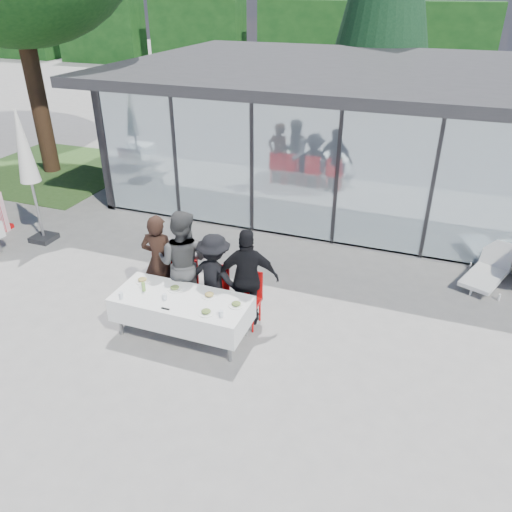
{
  "coord_description": "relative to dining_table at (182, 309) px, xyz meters",
  "views": [
    {
      "loc": [
        2.93,
        -6.1,
        5.24
      ],
      "look_at": [
        0.22,
        1.2,
        0.99
      ],
      "focal_mm": 35.0,
      "sensor_mm": 36.0,
      "label": 1
    }
  ],
  "objects": [
    {
      "name": "ground",
      "position": [
        0.58,
        0.15,
        -0.54
      ],
      "size": [
        90.0,
        90.0,
        0.0
      ],
      "primitive_type": "plane",
      "color": "gray",
      "rests_on": "ground"
    },
    {
      "name": "pavilion",
      "position": [
        2.59,
        8.31,
        1.61
      ],
      "size": [
        14.8,
        8.8,
        3.44
      ],
      "color": "gray",
      "rests_on": "ground"
    },
    {
      "name": "treeline",
      "position": [
        -1.42,
        28.15,
        1.66
      ],
      "size": [
        62.5,
        2.0,
        4.4
      ],
      "color": "#113511",
      "rests_on": "ground"
    },
    {
      "name": "dining_table",
      "position": [
        0.0,
        0.0,
        0.0
      ],
      "size": [
        2.26,
        0.96,
        0.75
      ],
      "color": "white",
      "rests_on": "ground"
    },
    {
      "name": "diner_a",
      "position": [
        -0.81,
        0.73,
        0.35
      ],
      "size": [
        0.72,
        0.72,
        1.78
      ],
      "primitive_type": "imported",
      "rotation": [
        0.0,
        0.0,
        3.26
      ],
      "color": "black",
      "rests_on": "ground"
    },
    {
      "name": "diner_chair_a",
      "position": [
        -0.81,
        0.75,
        -0.0
      ],
      "size": [
        0.44,
        0.44,
        0.97
      ],
      "color": "#BD0C0D",
      "rests_on": "ground"
    },
    {
      "name": "diner_b",
      "position": [
        -0.34,
        0.73,
        0.43
      ],
      "size": [
        1.01,
        1.01,
        1.93
      ],
      "primitive_type": "imported",
      "rotation": [
        0.0,
        0.0,
        3.23
      ],
      "color": "#494949",
      "rests_on": "ground"
    },
    {
      "name": "diner_chair_b",
      "position": [
        -0.34,
        0.75,
        -0.0
      ],
      "size": [
        0.44,
        0.44,
        0.97
      ],
      "color": "#BD0C0D",
      "rests_on": "ground"
    },
    {
      "name": "diner_c",
      "position": [
        0.27,
        0.73,
        0.26
      ],
      "size": [
        1.14,
        1.14,
        1.59
      ],
      "primitive_type": "imported",
      "rotation": [
        0.0,
        0.0,
        3.03
      ],
      "color": "black",
      "rests_on": "ground"
    },
    {
      "name": "diner_chair_c",
      "position": [
        0.27,
        0.75,
        -0.0
      ],
      "size": [
        0.44,
        0.44,
        0.97
      ],
      "color": "#BD0C0D",
      "rests_on": "ground"
    },
    {
      "name": "diner_d",
      "position": [
        0.89,
        0.73,
        0.35
      ],
      "size": [
        1.31,
        1.31,
        1.78
      ],
      "primitive_type": "imported",
      "rotation": [
        0.0,
        0.0,
        3.44
      ],
      "color": "black",
      "rests_on": "ground"
    },
    {
      "name": "diner_chair_d",
      "position": [
        0.89,
        0.75,
        -0.0
      ],
      "size": [
        0.44,
        0.44,
        0.97
      ],
      "color": "#BD0C0D",
      "rests_on": "ground"
    },
    {
      "name": "plate_a",
      "position": [
        -0.86,
        0.23,
        0.24
      ],
      "size": [
        0.25,
        0.25,
        0.07
      ],
      "color": "white",
      "rests_on": "dining_table"
    },
    {
      "name": "plate_b",
      "position": [
        -0.21,
        0.19,
        0.24
      ],
      "size": [
        0.25,
        0.25,
        0.07
      ],
      "color": "white",
      "rests_on": "dining_table"
    },
    {
      "name": "plate_c",
      "position": [
        0.42,
        0.2,
        0.24
      ],
      "size": [
        0.25,
        0.25,
        0.07
      ],
      "color": "white",
      "rests_on": "dining_table"
    },
    {
      "name": "plate_d",
      "position": [
        0.93,
        0.1,
        0.24
      ],
      "size": [
        0.25,
        0.25,
        0.07
      ],
      "color": "white",
      "rests_on": "dining_table"
    },
    {
      "name": "plate_extra",
      "position": [
        0.57,
        -0.26,
        0.24
      ],
      "size": [
        0.25,
        0.25,
        0.07
      ],
      "color": "white",
      "rests_on": "dining_table"
    },
    {
      "name": "juice_bottle",
      "position": [
        -0.68,
        -0.02,
        0.29
      ],
      "size": [
        0.06,
        0.06,
        0.15
      ],
      "primitive_type": "cylinder",
      "color": "#74A745",
      "rests_on": "dining_table"
    },
    {
      "name": "drinking_glasses",
      "position": [
        -0.1,
        -0.24,
        0.26
      ],
      "size": [
        1.8,
        0.28,
        0.1
      ],
      "color": "silver",
      "rests_on": "dining_table"
    },
    {
      "name": "folded_eyeglasses",
      "position": [
        -0.08,
        -0.37,
        0.22
      ],
      "size": [
        0.14,
        0.03,
        0.01
      ],
      "primitive_type": "cube",
      "color": "black",
      "rests_on": "dining_table"
    },
    {
      "name": "market_umbrella",
      "position": [
        -4.72,
        2.06,
        1.47
      ],
      "size": [
        0.5,
        0.5,
        3.0
      ],
      "color": "black",
      "rests_on": "ground"
    },
    {
      "name": "lounger",
      "position": [
        4.88,
        3.7,
        -0.28
      ],
      "size": [
        1.05,
        1.46,
        0.72
      ],
      "color": "white",
      "rests_on": "ground"
    },
    {
      "name": "grass_patch",
      "position": [
        -7.92,
        6.15,
        -0.53
      ],
      "size": [
        5.0,
        5.0,
        0.02
      ],
      "primitive_type": "cube",
      "color": "#385926",
      "rests_on": "ground"
    }
  ]
}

